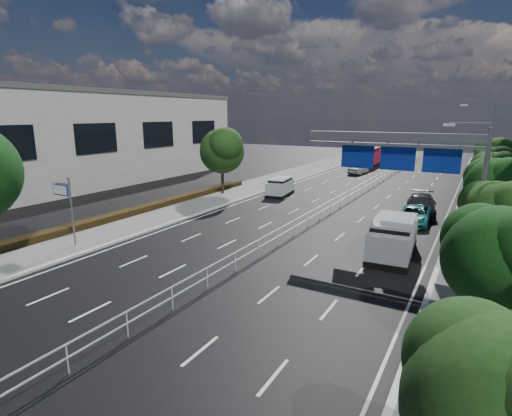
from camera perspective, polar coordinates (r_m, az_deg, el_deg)
The scene contains 29 objects.
ground at distance 19.57m, azimuth -5.51°, elevation -10.49°, with size 160.00×160.00×0.00m, color black.
sidewalk_near at distance 27.47m, azimuth -25.61°, elevation -4.57°, with size 5.00×140.00×0.14m, color slate.
sidewalk_far at distance 16.56m, azimuth 30.91°, elevation -16.85°, with size 5.00×140.00×0.14m, color slate.
kerb_near at distance 25.52m, azimuth -22.37°, elevation -5.56°, with size 0.25×140.00×0.15m, color silver.
kerb_far at distance 16.58m, azimuth 21.96°, elevation -15.79°, with size 0.25×140.00×0.15m, color silver.
median_fence at distance 39.21m, azimuth 13.74°, elevation 2.07°, with size 0.05×85.00×1.02m.
hedge_near at distance 31.67m, azimuth -20.18°, elevation -1.29°, with size 1.00×36.00×0.44m, color black.
toilet_sign at distance 26.35m, azimuth -25.55°, elevation 1.19°, with size 1.62×0.18×4.34m.
overhead_gantry at distance 25.01m, azimuth 21.24°, elevation 7.19°, with size 10.24×0.38×7.45m.
streetlight_far at distance 40.66m, azimuth 30.02°, elevation 7.75°, with size 2.78×2.40×9.00m.
near_building at distance 52.01m, azimuth -21.70°, elevation 9.16°, with size 12.00×38.00×10.00m, color #BAB7A7.
near_tree_back at distance 39.63m, azimuth -4.85°, elevation 8.49°, with size 4.84×4.51×6.69m.
far_tree_a at distance 7.91m, azimuth 32.65°, elevation -22.53°, with size 3.52×3.28×5.02m.
far_tree_b at distance 14.70m, azimuth 31.58°, elevation -5.52°, with size 3.74×3.49×5.23m.
far_tree_c at distance 22.02m, azimuth 31.11°, elevation -0.30°, with size 3.52×3.28×4.94m.
far_tree_d at distance 29.36m, azimuth 31.00°, elevation 3.18°, with size 3.85×3.59×5.34m.
far_tree_e at distance 36.81m, azimuth 30.84°, elevation 4.66°, with size 3.63×3.38×5.13m.
far_tree_f at distance 44.28m, azimuth 30.75°, elevation 5.72°, with size 3.52×3.28×5.02m.
far_tree_g at distance 51.72m, azimuth 30.74°, elevation 6.84°, with size 3.96×3.69×5.45m.
far_tree_h at distance 59.23m, azimuth 30.65°, elevation 7.11°, with size 3.41×3.18×4.91m.
white_minivan at distance 39.68m, azimuth 3.46°, elevation 3.05°, with size 2.21×4.21×1.75m.
red_bus at distance 63.68m, azimuth 15.67°, elevation 7.01°, with size 2.39×9.62×2.87m.
near_car_silver at distance 55.97m, azimuth 14.41°, elevation 5.50°, with size 1.74×4.31×1.47m, color #B5B8BD.
near_car_dark at distance 78.58m, azimuth 16.37°, elevation 7.53°, with size 1.66×4.77×1.57m, color black.
silver_minivan at distance 23.85m, azimuth 18.98°, elevation -4.04°, with size 2.54×5.36×2.17m.
parked_car_teal at distance 31.55m, azimuth 21.71°, elevation -0.94°, with size 2.13×4.63×1.29m, color #176763.
parked_car_dark at distance 34.53m, azimuth 22.50°, elevation 0.41°, with size 2.22×5.47×1.59m, color black.
pedestrian_a at distance 31.77m, azimuth 32.09°, elevation -1.31°, with size 0.62×0.41×1.69m, color gray.
pedestrian_b at distance 31.58m, azimuth 28.22°, elevation -0.73°, with size 0.93×0.72×1.91m, color gray.
Camera 1 is at (10.45, -14.58, 7.85)m, focal length 28.00 mm.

